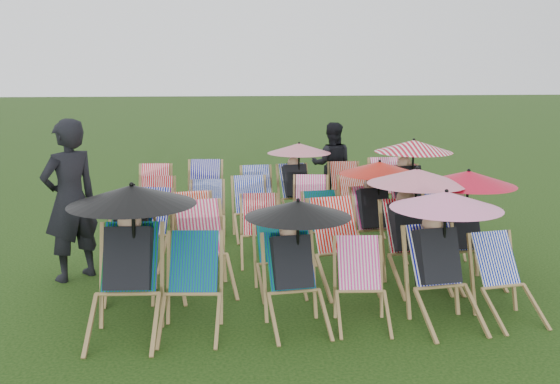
{
  "coord_description": "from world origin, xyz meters",
  "views": [
    {
      "loc": [
        -1.05,
        -8.0,
        2.54
      ],
      "look_at": [
        -0.2,
        0.17,
        0.9
      ],
      "focal_mm": 40.0,
      "sensor_mm": 36.0,
      "label": 1
    }
  ],
  "objects": [
    {
      "name": "ground",
      "position": [
        0.0,
        0.0,
        0.0
      ],
      "size": [
        100.0,
        100.0,
        0.0
      ],
      "primitive_type": "plane",
      "color": "black",
      "rests_on": "ground"
    },
    {
      "name": "deckchair_0",
      "position": [
        -1.91,
        -2.19,
        0.77
      ],
      "size": [
        1.22,
        1.28,
        1.45
      ],
      "rotation": [
        0.0,
        0.0,
        -0.06
      ],
      "color": "olive",
      "rests_on": "ground"
    },
    {
      "name": "deckchair_1",
      "position": [
        -1.31,
        -2.21,
        0.46
      ],
      "size": [
        0.69,
        0.9,
        0.92
      ],
      "rotation": [
        0.0,
        0.0,
        -0.1
      ],
      "color": "olive",
      "rests_on": "ground"
    },
    {
      "name": "deckchair_2",
      "position": [
        -0.28,
        -2.16,
        0.66
      ],
      "size": [
        1.06,
        1.13,
        1.26
      ],
      "rotation": [
        0.0,
        0.0,
        0.11
      ],
      "color": "olive",
      "rests_on": "ground"
    },
    {
      "name": "deckchair_3",
      "position": [
        0.37,
        -2.21,
        0.41
      ],
      "size": [
        0.61,
        0.8,
        0.83
      ],
      "rotation": [
        0.0,
        0.0,
        -0.08
      ],
      "color": "olive",
      "rests_on": "ground"
    },
    {
      "name": "deckchair_4",
      "position": [
        1.2,
        -2.22,
        0.7
      ],
      "size": [
        1.12,
        1.2,
        1.33
      ],
      "rotation": [
        0.0,
        0.0,
        0.13
      ],
      "color": "olive",
      "rests_on": "ground"
    },
    {
      "name": "deckchair_5",
      "position": [
        1.89,
        -2.23,
        0.42
      ],
      "size": [
        0.67,
        0.85,
        0.84
      ],
      "rotation": [
        0.0,
        0.0,
        0.17
      ],
      "color": "olive",
      "rests_on": "ground"
    },
    {
      "name": "deckchair_6",
      "position": [
        -2.01,
        -1.07,
        0.65
      ],
      "size": [
        1.04,
        1.09,
        1.24
      ],
      "rotation": [
        0.0,
        0.0,
        0.03
      ],
      "color": "olive",
      "rests_on": "ground"
    },
    {
      "name": "deckchair_7",
      "position": [
        -1.21,
        -1.05,
        0.49
      ],
      "size": [
        0.82,
        1.02,
        0.99
      ],
      "rotation": [
        0.0,
        0.0,
        0.2
      ],
      "color": "olive",
      "rests_on": "ground"
    },
    {
      "name": "deckchair_8",
      "position": [
        -0.35,
        -1.18,
        0.41
      ],
      "size": [
        0.61,
        0.8,
        0.82
      ],
      "rotation": [
        0.0,
        0.0,
        0.1
      ],
      "color": "olive",
      "rests_on": "ground"
    },
    {
      "name": "deckchair_9",
      "position": [
        0.4,
        -1.13,
        0.5
      ],
      "size": [
        0.8,
        1.01,
        1.0
      ],
      "rotation": [
        0.0,
        0.0,
        0.17
      ],
      "color": "olive",
      "rests_on": "ground"
    },
    {
      "name": "deckchair_10",
      "position": [
        1.26,
        -1.11,
        0.73
      ],
      "size": [
        1.16,
        1.24,
        1.38
      ],
      "rotation": [
        0.0,
        0.0,
        0.1
      ],
      "color": "olive",
      "rests_on": "ground"
    },
    {
      "name": "deckchair_11",
      "position": [
        1.92,
        -1.07,
        0.71
      ],
      "size": [
        1.13,
        1.22,
        1.34
      ],
      "rotation": [
        0.0,
        0.0,
        0.16
      ],
      "color": "olive",
      "rests_on": "ground"
    },
    {
      "name": "deckchair_12",
      "position": [
        -1.99,
        0.03,
        0.47
      ],
      "size": [
        0.78,
        0.97,
        0.95
      ],
      "rotation": [
        0.0,
        0.0,
        -0.19
      ],
      "color": "olive",
      "rests_on": "ground"
    },
    {
      "name": "deckchair_13",
      "position": [
        -1.32,
        -0.03,
        0.45
      ],
      "size": [
        0.73,
        0.92,
        0.9
      ],
      "rotation": [
        0.0,
        0.0,
        0.18
      ],
      "color": "olive",
      "rests_on": "ground"
    },
    {
      "name": "deckchair_14",
      "position": [
        -0.48,
        -0.02,
        0.43
      ],
      "size": [
        0.59,
        0.8,
        0.85
      ],
      "rotation": [
        0.0,
        0.0,
        -0.03
      ],
      "color": "olive",
      "rests_on": "ground"
    },
    {
      "name": "deckchair_15",
      "position": [
        0.43,
        0.08,
        0.43
      ],
      "size": [
        0.66,
        0.85,
        0.85
      ],
      "rotation": [
        0.0,
        0.0,
        0.12
      ],
      "color": "olive",
      "rests_on": "ground"
    },
    {
      "name": "deckchair_16",
      "position": [
        1.13,
        0.07,
        0.68
      ],
      "size": [
        1.09,
        1.16,
        1.29
      ],
      "rotation": [
        0.0,
        0.0,
        0.11
      ],
      "color": "olive",
      "rests_on": "ground"
    },
    {
      "name": "deckchair_17",
      "position": [
        2.06,
        0.08,
        0.42
      ],
      "size": [
        0.69,
        0.86,
        0.84
      ],
      "rotation": [
        0.0,
        0.0,
        -0.19
      ],
      "color": "olive",
      "rests_on": "ground"
    },
    {
      "name": "deckchair_18",
      "position": [
        -1.97,
        1.23,
        0.45
      ],
      "size": [
        0.63,
        0.86,
        0.9
      ],
      "rotation": [
        0.0,
        0.0,
        -0.04
      ],
      "color": "olive",
      "rests_on": "ground"
    },
    {
      "name": "deckchair_19",
      "position": [
        -1.19,
        1.18,
        0.42
      ],
      "size": [
        0.58,
        0.8,
        0.85
      ],
      "rotation": [
        0.0,
        0.0,
        -0.03
      ],
      "color": "olive",
      "rests_on": "ground"
    },
    {
      "name": "deckchair_20",
      "position": [
        -0.52,
        1.21,
        0.45
      ],
      "size": [
        0.65,
        0.86,
        0.89
      ],
      "rotation": [
        0.0,
        0.0,
        0.08
      ],
      "color": "olive",
      "rests_on": "ground"
    },
    {
      "name": "deckchair_21",
      "position": [
        0.38,
        1.18,
        0.45
      ],
      "size": [
        0.7,
        0.9,
        0.89
      ],
      "rotation": [
        0.0,
        0.0,
        -0.15
      ],
      "color": "olive",
      "rests_on": "ground"
    },
    {
      "name": "deckchair_22",
      "position": [
        1.17,
        1.24,
        0.44
      ],
      "size": [
        0.66,
        0.86,
        0.87
      ],
      "rotation": [
        0.0,
        0.0,
        0.1
      ],
      "color": "olive",
      "rests_on": "ground"
    },
    {
      "name": "deckchair_23",
      "position": [
        2.0,
        1.27,
        0.76
      ],
      "size": [
        1.21,
        1.32,
        1.44
      ],
      "rotation": [
        0.0,
        0.0,
        0.2
      ],
      "color": "olive",
      "rests_on": "ground"
    },
    {
      "name": "deckchair_24",
      "position": [
        -2.11,
        2.41,
        0.46
      ],
      "size": [
        0.67,
        0.89,
        0.92
      ],
      "rotation": [
        0.0,
        0.0,
        -0.08
      ],
      "color": "olive",
      "rests_on": "ground"
    },
    {
      "name": "deckchair_25",
      "position": [
        -1.26,
        2.4,
        0.49
      ],
      "size": [
        0.72,
        0.95,
        0.98
      ],
      "rotation": [
        0.0,
        0.0,
        -0.09
      ],
      "color": "olive",
      "rests_on": "ground"
    },
    {
      "name": "deckchair_26",
      "position": [
        -0.34,
        2.28,
        0.44
      ],
      "size": [
        0.64,
        0.85,
        0.89
      ],
      "rotation": [
        0.0,
        0.0,
        0.06
      ],
      "color": "olive",
      "rests_on": "ground"
    },
    {
      "name": "deckchair_27",
      "position": [
        0.34,
        2.33,
        0.68
      ],
      "size": [
        1.08,
        1.17,
        1.28
      ],
      "rotation": [
        0.0,
        0.0,
        0.18
      ],
      "color": "olive",
      "rests_on": "ground"
    },
    {
      "name": "deckchair_28",
      "position": [
        1.2,
        2.36,
        0.46
      ],
      "size": [
        0.62,
        0.86,
        0.91
      ],
      "rotation": [
        0.0,
        0.0,
        -0.02
      ],
      "color": "olive",
      "rests_on": "ground"
    },
    {
      "name": "deckchair_29",
      "position": [
        1.96,
        2.36,
        0.49
      ],
      "size": [
        0.67,
        0.92,
        0.97
      ],
      "rotation": [
        0.0,
        0.0,
        0.03
      ],
      "color": "olive",
      "rests_on": "ground"
    },
    {
      "name": "person_left",
      "position": [
        -2.8,
        -0.47,
        0.98
      ],
      "size": [
        0.84,
        0.83,
        1.96
      ],
      "primitive_type": "imported",
      "rotation": [
        0.0,
        0.0,
        3.88
      ],
      "color": "black",
      "rests_on": "ground"
    },
    {
      "name": "person_rear",
      "position": [
        1.08,
        3.21,
        0.78
      ],
      "size": [
        0.86,
        0.73,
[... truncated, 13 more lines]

